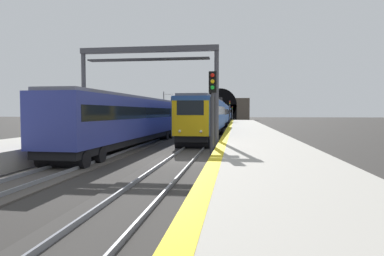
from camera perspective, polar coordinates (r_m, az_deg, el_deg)
The scene contains 14 objects.
ground_plane at distance 18.39m, azimuth -1.89°, elevation -5.83°, with size 320.00×320.00×0.00m, color #302D2B.
platform_right at distance 18.13m, azimuth 12.11°, elevation -4.43°, with size 112.00×4.85×0.99m, color #ADA89E.
platform_left at distance 22.00m, azimuth -27.23°, elevation -3.41°, with size 112.00×4.85×0.99m, color #ADA89E.
platform_right_edge_strip at distance 18.03m, azimuth 5.20°, elevation -2.82°, with size 112.00×0.50×0.01m, color yellow.
track_main_line at distance 18.38m, azimuth -1.89°, elevation -5.70°, with size 160.00×2.98×0.21m.
track_adjacent_line at distance 19.86m, azimuth -16.61°, elevation -5.18°, with size 160.00×2.79×0.21m.
train_main_approaching at distance 60.82m, azimuth 4.79°, elevation 2.41°, with size 75.34×3.24×5.03m.
train_adjacent_platform at distance 46.12m, azimuth -2.50°, elevation 2.18°, with size 63.35×3.36×4.84m.
railway_signal_near at distance 16.42m, azimuth 3.59°, elevation 3.32°, with size 0.39×0.38×4.77m.
railway_signal_mid at distance 61.57m, azimuth 6.56°, elevation 2.90°, with size 0.39×0.38×4.91m.
railway_signal_far at distance 109.38m, azimuth 7.03°, elevation 2.83°, with size 0.39×0.38×4.69m.
overhead_signal_gantry at distance 21.36m, azimuth -7.62°, elevation 9.48°, with size 0.70×8.99×6.90m.
tunnel_portal at distance 120.05m, azimuth 4.98°, elevation 3.34°, with size 2.65×20.82×11.66m.
catenary_mast_near at distance 70.74m, azimuth -4.90°, elevation 3.53°, with size 0.22×2.10×7.13m.
Camera 1 is at (-17.93, -3.01, 2.76)m, focal length 30.70 mm.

